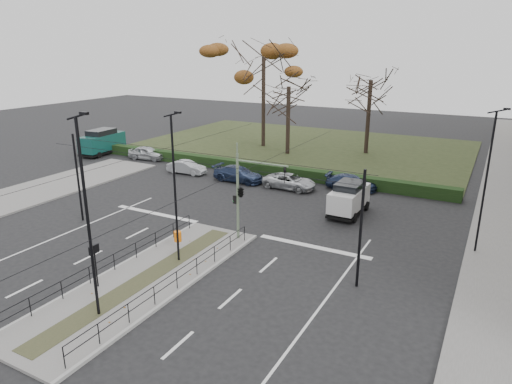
% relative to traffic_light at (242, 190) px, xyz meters
% --- Properties ---
extents(ground, '(140.00, 140.00, 0.00)m').
position_rel_traffic_light_xyz_m(ground, '(-1.81, -4.19, -3.23)').
color(ground, black).
rests_on(ground, ground).
extents(median_island, '(4.40, 15.00, 0.14)m').
position_rel_traffic_light_xyz_m(median_island, '(-1.81, -6.69, -3.16)').
color(median_island, '#64615F').
rests_on(median_island, ground).
extents(park, '(38.00, 26.00, 0.10)m').
position_rel_traffic_light_xyz_m(park, '(-7.81, 27.81, -3.18)').
color(park, '#283118').
rests_on(park, ground).
extents(hedge, '(38.00, 1.00, 1.00)m').
position_rel_traffic_light_xyz_m(hedge, '(-7.81, 14.41, -2.73)').
color(hedge, black).
rests_on(hedge, ground).
extents(median_railing, '(4.14, 13.24, 0.92)m').
position_rel_traffic_light_xyz_m(median_railing, '(-1.81, -6.79, -2.26)').
color(median_railing, black).
rests_on(median_railing, median_island).
extents(catenary, '(20.00, 34.00, 6.00)m').
position_rel_traffic_light_xyz_m(catenary, '(-1.81, -2.57, 0.19)').
color(catenary, black).
rests_on(catenary, ground).
extents(traffic_light, '(3.65, 2.03, 5.31)m').
position_rel_traffic_light_xyz_m(traffic_light, '(0.00, 0.00, 0.00)').
color(traffic_light, '#63755A').
rests_on(traffic_light, median_island).
extents(litter_bin, '(0.43, 0.43, 1.11)m').
position_rel_traffic_light_xyz_m(litter_bin, '(-2.50, -3.14, -2.30)').
color(litter_bin, black).
rests_on(litter_bin, median_island).
extents(info_panel, '(0.12, 0.57, 2.19)m').
position_rel_traffic_light_xyz_m(info_panel, '(-3.32, -8.47, -1.38)').
color(info_panel, black).
rests_on(info_panel, median_island).
extents(streetlamp_median_near, '(0.74, 0.15, 8.86)m').
position_rel_traffic_light_xyz_m(streetlamp_median_near, '(-1.39, -10.22, 1.41)').
color(streetlamp_median_near, black).
rests_on(streetlamp_median_near, median_island).
extents(streetlamp_median_far, '(0.68, 0.14, 8.18)m').
position_rel_traffic_light_xyz_m(streetlamp_median_far, '(-1.59, -4.26, 1.07)').
color(streetlamp_median_far, black).
rests_on(streetlamp_median_far, median_island).
extents(streetlamp_sidewalk, '(0.68, 0.14, 8.19)m').
position_rel_traffic_light_xyz_m(streetlamp_sidewalk, '(12.71, 4.81, 1.07)').
color(streetlamp_sidewalk, black).
rests_on(streetlamp_sidewalk, sidewalk_east).
extents(parked_car_first, '(4.27, 2.13, 1.40)m').
position_rel_traffic_light_xyz_m(parked_car_first, '(-19.61, 13.81, -2.53)').
color(parked_car_first, '#B5B8BD').
rests_on(parked_car_first, ground).
extents(parked_car_second, '(3.81, 1.57, 1.23)m').
position_rel_traffic_light_xyz_m(parked_car_second, '(-12.45, 11.13, -2.62)').
color(parked_car_second, '#B5B8BD').
rests_on(parked_car_second, ground).
extents(parked_car_third, '(4.68, 1.99, 1.35)m').
position_rel_traffic_light_xyz_m(parked_car_third, '(-6.84, 11.16, -2.56)').
color(parked_car_third, '#212E4E').
rests_on(parked_car_third, ground).
extents(parked_car_fourth, '(4.53, 2.16, 1.25)m').
position_rel_traffic_light_xyz_m(parked_car_fourth, '(-1.98, 11.34, -2.61)').
color(parked_car_fourth, '#B5B8BD').
rests_on(parked_car_fourth, ground).
extents(white_van, '(2.08, 4.38, 2.34)m').
position_rel_traffic_light_xyz_m(white_van, '(4.27, 7.69, -2.01)').
color(white_van, silver).
rests_on(white_van, ground).
extents(green_van, '(2.62, 5.78, 2.75)m').
position_rel_traffic_light_xyz_m(green_van, '(-25.75, 13.53, -1.81)').
color(green_van, '#0E3E38').
rests_on(green_van, ground).
extents(rust_tree, '(10.38, 10.38, 13.49)m').
position_rel_traffic_light_xyz_m(rust_tree, '(-11.84, 25.58, 7.12)').
color(rust_tree, black).
rests_on(rust_tree, park).
extents(bare_tree_center, '(6.12, 6.12, 10.56)m').
position_rel_traffic_light_xyz_m(bare_tree_center, '(0.08, 27.54, 4.22)').
color(bare_tree_center, black).
rests_on(bare_tree_center, park).
extents(bare_tree_near, '(6.37, 6.37, 9.69)m').
position_rel_traffic_light_xyz_m(bare_tree_near, '(-7.54, 23.13, 3.62)').
color(bare_tree_near, black).
rests_on(bare_tree_near, park).
extents(parked_car_fifth, '(4.32, 1.90, 1.23)m').
position_rel_traffic_light_xyz_m(parked_car_fifth, '(2.69, 13.54, -2.62)').
color(parked_car_fifth, '#212E4E').
rests_on(parked_car_fifth, ground).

